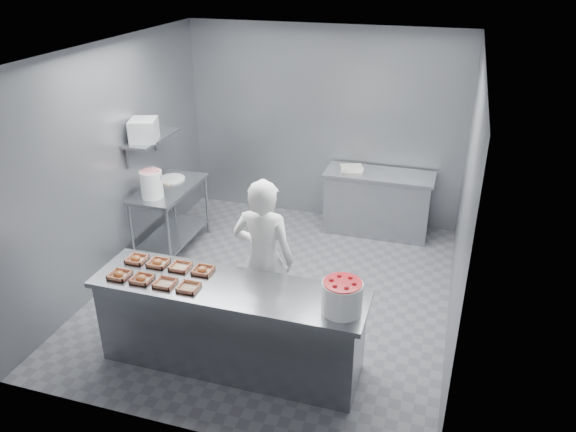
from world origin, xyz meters
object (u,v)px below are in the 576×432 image
object	(u,v)px
tray_5	(158,263)
tray_6	(180,267)
prep_table	(171,209)
worker	(264,259)
back_counter	(377,203)
glaze_bucket	(152,184)
tray_1	(142,279)
strawberry_tub	(342,296)
service_counter	(230,325)
tray_0	(119,275)
tray_3	(189,287)
tray_7	(203,270)
appliance	(144,130)
tray_4	(136,259)
tray_2	(165,283)

from	to	relation	value
tray_5	tray_6	world-z (taller)	tray_5
prep_table	worker	bearing A→B (deg)	-37.09
back_counter	glaze_bucket	size ratio (longest dim) A/B	3.58
tray_1	strawberry_tub	bearing A→B (deg)	2.33
tray_6	strawberry_tub	distance (m)	1.67
service_counter	glaze_bucket	xyz separation A→B (m)	(-1.68, 1.61, 0.63)
tray_0	worker	xyz separation A→B (m)	(1.18, 0.75, -0.05)
tray_3	tray_7	distance (m)	0.31
tray_6	tray_7	xyz separation A→B (m)	(0.24, -0.00, 0.00)
tray_7	appliance	bearing A→B (deg)	132.33
appliance	tray_0	bearing A→B (deg)	-87.10
tray_3	glaze_bucket	world-z (taller)	glaze_bucket
back_counter	appliance	distance (m)	3.33
tray_4	glaze_bucket	bearing A→B (deg)	113.55
prep_table	tray_2	bearing A→B (deg)	-62.69
worker	prep_table	bearing A→B (deg)	-37.62
back_counter	tray_6	world-z (taller)	tray_6
prep_table	tray_3	distance (m)	2.51
tray_3	tray_7	bearing A→B (deg)	90.56
tray_7	strawberry_tub	xyz separation A→B (m)	(1.41, -0.23, 0.13)
tray_3	glaze_bucket	size ratio (longest dim) A/B	0.45
service_counter	prep_table	distance (m)	2.56
tray_2	glaze_bucket	bearing A→B (deg)	122.38
tray_4	tray_3	bearing A→B (deg)	-23.08
service_counter	appliance	world-z (taller)	appliance
tray_2	appliance	bearing A→B (deg)	122.83
tray_4	tray_7	distance (m)	0.72
prep_table	tray_0	xyz separation A→B (m)	(0.60, -2.10, 0.33)
appliance	tray_6	bearing A→B (deg)	-71.30
tray_1	strawberry_tub	distance (m)	1.89
back_counter	tray_3	world-z (taller)	tray_3
back_counter	tray_7	xyz separation A→B (m)	(-1.23, -3.10, 0.47)
prep_table	appliance	bearing A→B (deg)	-137.41
tray_3	tray_7	world-z (taller)	tray_7
tray_0	tray_5	distance (m)	0.39
worker	appliance	size ratio (longest dim) A/B	4.89
tray_6	worker	xyz separation A→B (m)	(0.70, 0.45, -0.05)
service_counter	tray_3	xyz separation A→B (m)	(-0.32, -0.15, 0.47)
back_counter	tray_5	size ratio (longest dim) A/B	8.01
tray_5	tray_1	bearing A→B (deg)	-90.00
strawberry_tub	glaze_bucket	bearing A→B (deg)	148.62
strawberry_tub	appliance	bearing A→B (deg)	147.17
tray_0	prep_table	bearing A→B (deg)	106.01
service_counter	prep_table	bearing A→B (deg)	130.24
service_counter	tray_7	world-z (taller)	tray_7
prep_table	tray_6	bearing A→B (deg)	-58.82
service_counter	tray_6	size ratio (longest dim) A/B	13.88
back_counter	tray_2	world-z (taller)	tray_2
service_counter	tray_5	xyz separation A→B (m)	(-0.81, 0.15, 0.47)
tray_6	tray_7	size ratio (longest dim) A/B	1.00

